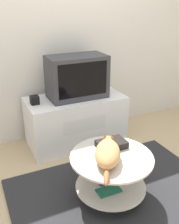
% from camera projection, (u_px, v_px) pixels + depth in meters
% --- Properties ---
extents(ground_plane, '(12.00, 12.00, 0.00)m').
position_uv_depth(ground_plane, '(116.00, 195.00, 2.32)').
color(ground_plane, tan).
extents(wall_back, '(8.00, 0.05, 2.60)m').
position_uv_depth(wall_back, '(59.00, 27.00, 2.95)').
color(wall_back, silver).
rests_on(wall_back, ground_plane).
extents(rug, '(1.79, 1.24, 0.02)m').
position_uv_depth(rug, '(116.00, 194.00, 2.31)').
color(rug, '#28282B').
rests_on(rug, ground_plane).
extents(tv_stand, '(1.11, 0.54, 0.57)m').
position_uv_depth(tv_stand, '(76.00, 120.00, 3.07)').
color(tv_stand, white).
rests_on(tv_stand, ground_plane).
extents(tv, '(0.64, 0.35, 0.47)m').
position_uv_depth(tv, '(77.00, 77.00, 2.88)').
color(tv, '#333338').
rests_on(tv, tv_stand).
extents(speaker, '(0.09, 0.09, 0.09)m').
position_uv_depth(speaker, '(35.00, 100.00, 2.76)').
color(speaker, black).
rests_on(speaker, tv_stand).
extents(coffee_table, '(0.68, 0.68, 0.41)m').
position_uv_depth(coffee_table, '(111.00, 171.00, 2.18)').
color(coffee_table, '#B2B2B7').
rests_on(coffee_table, rug).
extents(dvd_box, '(0.25, 0.17, 0.06)m').
position_uv_depth(dvd_box, '(112.00, 144.00, 2.23)').
color(dvd_box, black).
rests_on(dvd_box, coffee_table).
extents(cat, '(0.36, 0.53, 0.15)m').
position_uv_depth(cat, '(108.00, 153.00, 2.03)').
color(cat, tan).
rests_on(cat, coffee_table).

